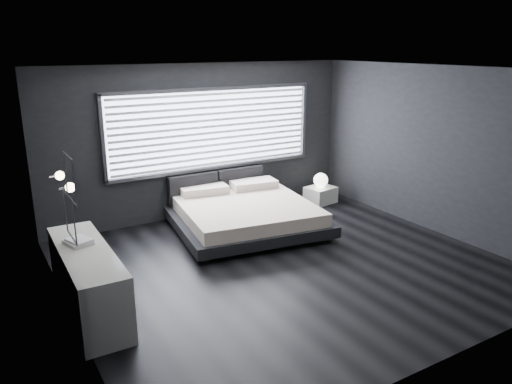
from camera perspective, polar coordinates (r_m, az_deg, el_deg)
room at (r=6.97m, az=3.60°, el=2.22°), size 6.04×6.00×2.80m
window at (r=9.31m, az=-4.83°, el=7.18°), size 4.14×0.09×1.52m
headboard at (r=9.49m, az=-4.46°, el=0.93°), size 1.96×0.16×0.52m
sconce_near at (r=5.89m, az=-20.51°, el=0.49°), size 0.18×0.11×0.11m
sconce_far at (r=6.46m, az=-21.54°, el=1.75°), size 0.18×0.11×0.11m
wall_art_upper at (r=5.24m, az=-20.50°, el=1.41°), size 0.01×0.48×0.48m
wall_art_lower at (r=5.60m, az=-20.51°, el=-2.66°), size 0.01×0.48×0.48m
bed at (r=8.69m, az=-1.28°, el=-2.43°), size 2.73×2.63×0.63m
nightstand at (r=10.26m, az=7.38°, el=-0.32°), size 0.63×0.55×0.33m
orb_lamp at (r=10.19m, az=7.41°, el=1.36°), size 0.29×0.29×0.29m
dresser at (r=6.39m, az=-18.61°, el=-9.59°), size 0.59×2.01×0.80m
book_stack at (r=6.42m, az=-19.62°, el=-5.34°), size 0.34×0.40×0.07m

